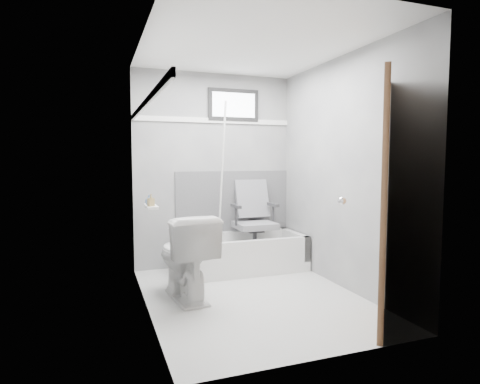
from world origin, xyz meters
name	(u,v)px	position (x,y,z in m)	size (l,w,h in m)	color
floor	(252,297)	(0.00, 0.00, 0.00)	(2.60, 2.60, 0.00)	silver
ceiling	(253,45)	(0.00, 0.00, 2.40)	(2.60, 2.60, 0.00)	silver
wall_back	(214,170)	(0.00, 1.30, 1.20)	(2.00, 0.02, 2.40)	slate
wall_front	(326,181)	(0.00, -1.30, 1.20)	(2.00, 0.02, 2.40)	slate
wall_left	(146,175)	(-1.00, 0.00, 1.20)	(0.02, 2.60, 2.40)	slate
wall_right	(342,173)	(1.00, 0.00, 1.20)	(0.02, 2.60, 2.40)	slate
bathtub	(242,253)	(0.23, 0.93, 0.21)	(1.50, 0.70, 0.42)	silver
office_chair	(255,219)	(0.42, 0.98, 0.60)	(0.56, 0.56, 0.97)	slate
toilet	(185,257)	(-0.62, 0.19, 0.41)	(0.46, 0.83, 0.81)	white
door	(439,205)	(0.98, -1.28, 1.00)	(0.78, 0.78, 2.00)	brown
window	(233,105)	(0.25, 1.29, 2.02)	(0.66, 0.04, 0.40)	black
backerboard	(233,201)	(0.25, 1.29, 0.80)	(1.50, 0.02, 0.78)	#4C4C4F
trim_back	(214,120)	(0.00, 1.29, 1.82)	(2.00, 0.02, 0.06)	white
trim_left	(146,103)	(-0.99, 0.00, 1.82)	(0.02, 2.60, 0.06)	white
pole	(222,183)	(0.02, 1.06, 1.05)	(0.02, 0.02, 1.95)	silver
shelf	(151,207)	(-0.93, 0.22, 0.90)	(0.10, 0.32, 0.03)	white
soap_bottle_a	(151,200)	(-0.94, 0.14, 0.97)	(0.05, 0.05, 0.12)	#98814C
soap_bottle_b	(149,200)	(-0.94, 0.28, 0.96)	(0.07, 0.07, 0.10)	slate
faucet	(200,223)	(-0.20, 1.27, 0.55)	(0.26, 0.10, 0.16)	silver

